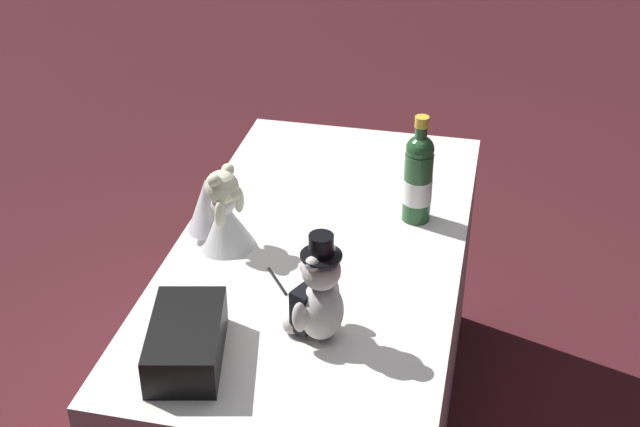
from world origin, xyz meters
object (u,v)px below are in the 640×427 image
teddy_bear_groom (318,297)px  signing_pen (277,280)px  teddy_bear_bride (219,211)px  gift_case_black (186,341)px  champagne_bottle (418,177)px

teddy_bear_groom → signing_pen: 0.26m
teddy_bear_bride → signing_pen: bearing=-126.1°
teddy_bear_groom → gift_case_black: bearing=118.6°
signing_pen → gift_case_black: gift_case_black is taller
teddy_bear_groom → signing_pen: teddy_bear_groom is taller
gift_case_black → signing_pen: bearing=-20.1°
teddy_bear_bride → champagne_bottle: size_ratio=0.73×
teddy_bear_bride → champagne_bottle: 0.57m
teddy_bear_groom → signing_pen: size_ratio=2.60×
gift_case_black → champagne_bottle: bearing=-31.1°
champagne_bottle → signing_pen: 0.52m
teddy_bear_bride → champagne_bottle: (0.24, -0.51, 0.04)m
teddy_bear_groom → champagne_bottle: bearing=-15.8°
signing_pen → gift_case_black: bearing=159.9°
teddy_bear_bride → signing_pen: teddy_bear_bride is taller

